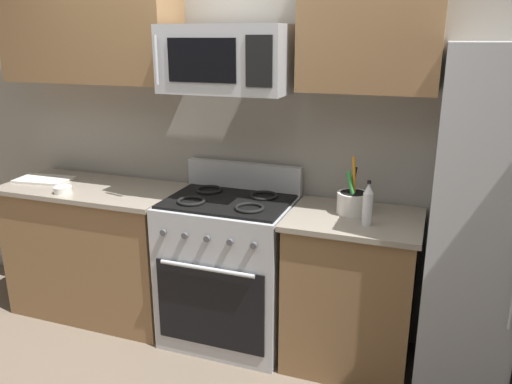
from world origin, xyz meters
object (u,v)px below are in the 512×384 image
utensil_crock (353,202)px  prep_bowl (63,189)px  range_oven (229,268)px  bottle_vinegar (368,205)px  cutting_board (44,180)px  microwave (228,59)px

utensil_crock → prep_bowl: size_ratio=2.87×
range_oven → prep_bowl: 1.16m
utensil_crock → bottle_vinegar: bearing=-57.7°
cutting_board → bottle_vinegar: 2.21m
cutting_board → bottle_vinegar: (2.20, -0.11, 0.10)m
cutting_board → prep_bowl: 0.37m
microwave → cutting_board: bearing=-178.9°
microwave → prep_bowl: microwave is taller
prep_bowl → microwave: bearing=11.4°
range_oven → utensil_crock: utensil_crock is taller
microwave → bottle_vinegar: size_ratio=2.94×
utensil_crock → bottle_vinegar: 0.20m
bottle_vinegar → microwave: bearing=170.9°
range_oven → microwave: size_ratio=1.54×
utensil_crock → microwave: bearing=-177.7°
microwave → bottle_vinegar: 1.11m
range_oven → prep_bowl: size_ratio=9.54×
microwave → prep_bowl: bearing=-168.6°
cutting_board → prep_bowl: bearing=-30.3°
range_oven → bottle_vinegar: bearing=-7.4°
cutting_board → bottle_vinegar: size_ratio=1.52×
range_oven → utensil_crock: size_ratio=3.32×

